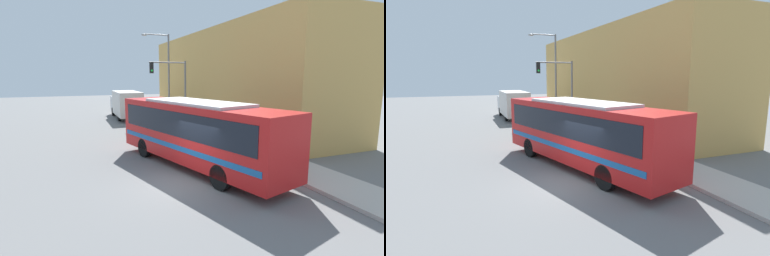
{
  "view_description": "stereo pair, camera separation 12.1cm",
  "coord_description": "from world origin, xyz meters",
  "views": [
    {
      "loc": [
        -4.11,
        -11.16,
        4.46
      ],
      "look_at": [
        2.39,
        4.94,
        1.41
      ],
      "focal_mm": 28.0,
      "sensor_mm": 36.0,
      "label": 1
    },
    {
      "loc": [
        -4.0,
        -11.2,
        4.46
      ],
      "look_at": [
        2.39,
        4.94,
        1.41
      ],
      "focal_mm": 28.0,
      "sensor_mm": 36.0,
      "label": 2
    }
  ],
  "objects": [
    {
      "name": "street_lamp",
      "position": [
        5.01,
        18.61,
        5.08
      ],
      "size": [
        2.85,
        0.28,
        8.4
      ],
      "color": "slate",
      "rests_on": "sidewalk"
    },
    {
      "name": "sidewalk",
      "position": [
        5.71,
        20.0,
        0.07
      ],
      "size": [
        2.42,
        70.0,
        0.15
      ],
      "color": "#B7B2A8",
      "rests_on": "ground_plane"
    },
    {
      "name": "traffic_light_pole",
      "position": [
        4.16,
        13.59,
        3.94
      ],
      "size": [
        3.28,
        0.35,
        5.55
      ],
      "color": "slate",
      "rests_on": "sidewalk"
    },
    {
      "name": "ground_plane",
      "position": [
        0.0,
        0.0,
        0.0
      ],
      "size": [
        120.0,
        120.0,
        0.0
      ],
      "primitive_type": "plane",
      "color": "slate"
    },
    {
      "name": "delivery_truck",
      "position": [
        1.18,
        20.61,
        1.57
      ],
      "size": [
        2.28,
        7.85,
        2.85
      ],
      "color": "silver",
      "rests_on": "ground_plane"
    },
    {
      "name": "fire_hydrant",
      "position": [
        5.1,
        2.58,
        0.51
      ],
      "size": [
        0.22,
        0.29,
        0.72
      ],
      "color": "gold",
      "rests_on": "sidewalk"
    },
    {
      "name": "city_bus",
      "position": [
        1.39,
        1.94,
        1.89
      ],
      "size": [
        5.14,
        10.81,
        3.27
      ],
      "rotation": [
        0.0,
        0.0,
        0.27
      ],
      "color": "red",
      "rests_on": "ground_plane"
    },
    {
      "name": "parking_meter",
      "position": [
        5.1,
        10.41,
        1.08
      ],
      "size": [
        0.14,
        0.14,
        1.37
      ],
      "color": "slate",
      "rests_on": "sidewalk"
    },
    {
      "name": "building_facade",
      "position": [
        9.92,
        14.38,
        4.2
      ],
      "size": [
        6.0,
        26.75,
        8.4
      ],
      "color": "tan",
      "rests_on": "ground_plane"
    }
  ]
}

